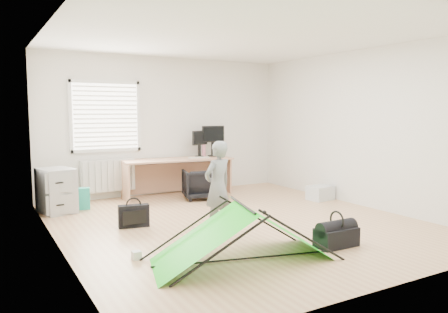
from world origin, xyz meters
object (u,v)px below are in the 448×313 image
office_chair (200,184)px  duffel_bag (336,237)px  filing_cabinet (56,191)px  laptop_bag (134,216)px  desk (178,177)px  thermos (204,150)px  person (218,187)px  monitor_right (213,145)px  kite (242,233)px  storage_crate (320,193)px  monitor_left (199,147)px

office_chair → duffel_bag: office_chair is taller
filing_cabinet → laptop_bag: (0.80, -1.50, -0.20)m
desk → filing_cabinet: size_ratio=2.94×
filing_cabinet → laptop_bag: bearing=-75.7°
desk → thermos: size_ratio=7.79×
laptop_bag → desk: bearing=61.7°
person → monitor_right: bearing=-133.5°
kite → thermos: bearing=83.5°
storage_crate → laptop_bag: 3.63m
office_chair → monitor_left: bearing=-100.8°
storage_crate → duffel_bag: size_ratio=0.88×
office_chair → duffel_bag: bearing=107.6°
monitor_left → storage_crate: size_ratio=0.87×
monitor_right → office_chair: size_ratio=0.78×
monitor_left → filing_cabinet: bearing=167.2°
storage_crate → laptop_bag: size_ratio=1.09×
monitor_left → monitor_right: monitor_right is taller
desk → office_chair: 0.57m
monitor_right → office_chair: (-0.59, -0.59, -0.67)m
filing_cabinet → desk: bearing=-5.3°
monitor_right → storage_crate: monitor_right is taller
monitor_right → kite: monitor_right is taller
person → office_chair: bearing=-126.9°
monitor_right → person: person is taller
thermos → office_chair: 0.98m
monitor_left → kite: (-1.40, -3.86, -0.60)m
monitor_left → storage_crate: (1.62, -1.78, -0.79)m
thermos → laptop_bag: 3.01m
filing_cabinet → thermos: bearing=-4.4°
office_chair → laptop_bag: (-1.72, -1.33, -0.12)m
person → monitor_left: bearing=-128.2°
office_chair → person: (-0.79, -2.12, 0.34)m
person → duffel_bag: size_ratio=2.36×
monitor_left → office_chair: size_ratio=0.66×
filing_cabinet → person: person is taller
office_chair → monitor_right: bearing=-119.8°
storage_crate → duffel_bag: bearing=-128.3°
filing_cabinet → thermos: thermos is taller
office_chair → duffel_bag: (0.14, -3.43, -0.16)m
monitor_left → monitor_right: 0.31m
laptop_bag → monitor_left: bearing=54.4°
desk → monitor_right: bearing=10.2°
desk → thermos: thermos is taller
monitor_left → duffel_bag: monitor_left is taller
filing_cabinet → laptop_bag: size_ratio=1.68×
monitor_right → duffel_bag: (-0.45, -4.02, -0.84)m
monitor_right → kite: size_ratio=0.24×
filing_cabinet → kite: (1.41, -3.44, -0.05)m
filing_cabinet → thermos: 3.03m
monitor_left → duffel_bag: size_ratio=0.77×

